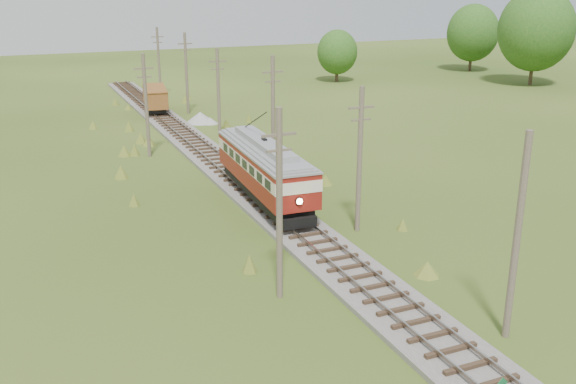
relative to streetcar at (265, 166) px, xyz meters
name	(u,v)px	position (x,y,z in m)	size (l,w,h in m)	color
railbed_main	(222,166)	(0.00, 9.38, -2.48)	(3.60, 96.00, 0.57)	#605B54
streetcar	(265,166)	(0.00, 0.00, 0.00)	(3.55, 12.72, 5.77)	black
gondola	(155,97)	(0.00, 33.47, -0.81)	(3.44, 7.55, 2.42)	black
gravel_pile	(202,118)	(3.39, 26.88, -2.14)	(3.15, 3.34, 1.15)	gray
utility_pole_r_1	(517,239)	(3.10, -19.62, 1.73)	(0.30, 0.30, 8.80)	brown
utility_pole_r_2	(360,159)	(3.30, -6.62, 1.75)	(1.60, 0.30, 8.60)	brown
utility_pole_r_3	(273,115)	(3.20, 6.38, 1.95)	(1.60, 0.30, 9.00)	brown
utility_pole_r_4	(218,93)	(3.00, 19.38, 1.65)	(1.60, 0.30, 8.40)	brown
utility_pole_r_5	(186,73)	(3.40, 32.38, 1.90)	(1.60, 0.30, 8.90)	brown
utility_pole_r_6	(159,61)	(3.20, 45.38, 1.80)	(1.60, 0.30, 8.70)	brown
utility_pole_l_a	(279,204)	(-4.20, -12.62, 1.95)	(1.60, 0.30, 9.00)	brown
utility_pole_l_b	(146,105)	(-4.50, 15.38, 1.75)	(1.60, 0.30, 8.60)	brown
tree_right_4	(536,30)	(54.00, 33.38, 5.07)	(10.50, 10.50, 13.53)	#38281C
tree_right_5	(473,33)	(56.00, 49.38, 3.52)	(8.40, 8.40, 10.82)	#38281C
tree_mid_b	(337,52)	(30.00, 47.38, 1.66)	(5.88, 5.88, 7.57)	#38281C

